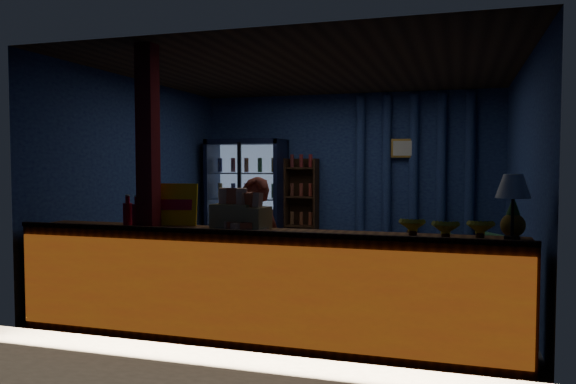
{
  "coord_description": "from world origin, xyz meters",
  "views": [
    {
      "loc": [
        1.64,
        -6.39,
        1.54
      ],
      "look_at": [
        -0.24,
        -0.2,
        1.2
      ],
      "focal_mm": 35.0,
      "sensor_mm": 36.0,
      "label": 1
    }
  ],
  "objects_px": {
    "pastry_tray": "(241,227)",
    "shopkeeper": "(256,250)",
    "green_chair": "(478,256)",
    "table_lamp": "(513,189)"
  },
  "relations": [
    {
      "from": "shopkeeper",
      "to": "green_chair",
      "type": "relative_size",
      "value": 2.12
    },
    {
      "from": "green_chair",
      "to": "table_lamp",
      "type": "distance_m",
      "value": 3.51
    },
    {
      "from": "green_chair",
      "to": "pastry_tray",
      "type": "relative_size",
      "value": 1.4
    },
    {
      "from": "shopkeeper",
      "to": "green_chair",
      "type": "xyz_separation_m",
      "value": [
        2.12,
        2.77,
        -0.4
      ]
    },
    {
      "from": "shopkeeper",
      "to": "pastry_tray",
      "type": "bearing_deg",
      "value": -66.62
    },
    {
      "from": "pastry_tray",
      "to": "table_lamp",
      "type": "bearing_deg",
      "value": -1.1
    },
    {
      "from": "shopkeeper",
      "to": "pastry_tray",
      "type": "height_order",
      "value": "shopkeeper"
    },
    {
      "from": "shopkeeper",
      "to": "table_lamp",
      "type": "height_order",
      "value": "table_lamp"
    },
    {
      "from": "pastry_tray",
      "to": "shopkeeper",
      "type": "bearing_deg",
      "value": 97.2
    },
    {
      "from": "pastry_tray",
      "to": "table_lamp",
      "type": "relative_size",
      "value": 0.94
    }
  ]
}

